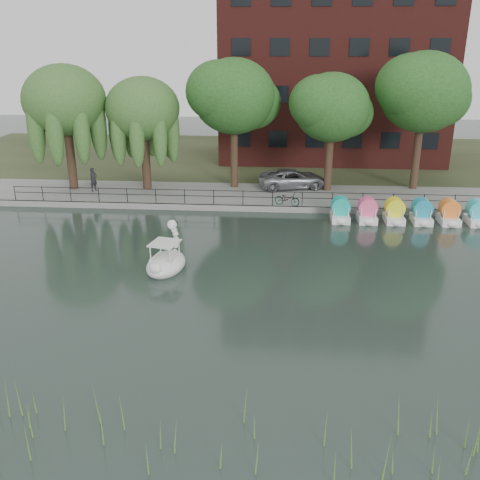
# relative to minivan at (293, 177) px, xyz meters

# --- Properties ---
(ground_plane) EXTENTS (120.00, 120.00, 0.00)m
(ground_plane) POSITION_rel_minivan_xyz_m (-3.43, -17.92, -1.22)
(ground_plane) COLOR #394A45
(promenade) EXTENTS (40.00, 6.00, 0.40)m
(promenade) POSITION_rel_minivan_xyz_m (-3.43, -1.92, -1.02)
(promenade) COLOR gray
(promenade) RESTS_ON ground_plane
(kerb) EXTENTS (40.00, 0.25, 0.40)m
(kerb) POSITION_rel_minivan_xyz_m (-3.43, -4.87, -1.02)
(kerb) COLOR gray
(kerb) RESTS_ON ground_plane
(land_strip) EXTENTS (60.00, 22.00, 0.36)m
(land_strip) POSITION_rel_minivan_xyz_m (-3.43, 12.08, -1.04)
(land_strip) COLOR #47512D
(land_strip) RESTS_ON ground_plane
(railing) EXTENTS (32.00, 0.05, 1.00)m
(railing) POSITION_rel_minivan_xyz_m (-3.43, -4.67, -0.07)
(railing) COLOR black
(railing) RESTS_ON promenade
(apartment_building) EXTENTS (20.00, 10.07, 18.00)m
(apartment_building) POSITION_rel_minivan_xyz_m (3.57, 12.05, 8.14)
(apartment_building) COLOR #4C1E16
(apartment_building) RESTS_ON land_strip
(willow_left) EXTENTS (5.88, 5.88, 9.01)m
(willow_left) POSITION_rel_minivan_xyz_m (-16.43, -1.42, 5.66)
(willow_left) COLOR #473323
(willow_left) RESTS_ON promenade
(willow_mid) EXTENTS (5.32, 5.32, 8.15)m
(willow_mid) POSITION_rel_minivan_xyz_m (-10.93, -0.92, 5.03)
(willow_mid) COLOR #473323
(willow_mid) RESTS_ON promenade
(broadleaf_center) EXTENTS (6.00, 6.00, 9.25)m
(broadleaf_center) POSITION_rel_minivan_xyz_m (-4.43, 0.08, 5.84)
(broadleaf_center) COLOR #473323
(broadleaf_center) RESTS_ON promenade
(broadleaf_right) EXTENTS (5.40, 5.40, 8.32)m
(broadleaf_right) POSITION_rel_minivan_xyz_m (2.57, -0.42, 5.17)
(broadleaf_right) COLOR #473323
(broadleaf_right) RESTS_ON promenade
(broadleaf_far) EXTENTS (6.30, 6.30, 9.71)m
(broadleaf_far) POSITION_rel_minivan_xyz_m (9.07, 0.58, 6.18)
(broadleaf_far) COLOR #473323
(broadleaf_far) RESTS_ON promenade
(minivan) EXTENTS (4.05, 6.35, 1.63)m
(minivan) POSITION_rel_minivan_xyz_m (0.00, 0.00, 0.00)
(minivan) COLOR gray
(minivan) RESTS_ON promenade
(bicycle) EXTENTS (1.08, 1.82, 1.00)m
(bicycle) POSITION_rel_minivan_xyz_m (-0.44, -4.57, -0.32)
(bicycle) COLOR gray
(bicycle) RESTS_ON promenade
(pedestrian) EXTENTS (0.78, 0.86, 1.98)m
(pedestrian) POSITION_rel_minivan_xyz_m (-14.68, -1.98, 0.17)
(pedestrian) COLOR black
(pedestrian) RESTS_ON promenade
(swan_boat) EXTENTS (2.33, 3.11, 2.37)m
(swan_boat) POSITION_rel_minivan_xyz_m (-6.57, -15.00, -0.70)
(swan_boat) COLOR white
(swan_boat) RESTS_ON ground_plane
(pedal_boat_row) EXTENTS (11.35, 1.70, 1.40)m
(pedal_boat_row) POSITION_rel_minivan_xyz_m (8.05, -6.40, -0.61)
(pedal_boat_row) COLOR white
(pedal_boat_row) RESTS_ON ground_plane
(reed_bank) EXTENTS (24.00, 2.40, 1.20)m
(reed_bank) POSITION_rel_minivan_xyz_m (-1.43, -27.42, -0.62)
(reed_bank) COLOR #669938
(reed_bank) RESTS_ON ground_plane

